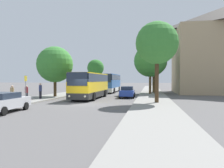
{
  "coord_description": "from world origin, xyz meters",
  "views": [
    {
      "loc": [
        6.55,
        -21.05,
        2.44
      ],
      "look_at": [
        0.57,
        13.78,
        1.74
      ],
      "focal_mm": 35.0,
      "sensor_mm": 36.0,
      "label": 1
    }
  ],
  "objects": [
    {
      "name": "ground_plane",
      "position": [
        0.0,
        0.0,
        0.0
      ],
      "size": [
        300.0,
        300.0,
        0.0
      ],
      "primitive_type": "plane",
      "color": "#565454",
      "rests_on": "ground"
    },
    {
      "name": "sidewalk_left",
      "position": [
        -7.0,
        0.0,
        0.07
      ],
      "size": [
        4.0,
        120.0,
        0.15
      ],
      "primitive_type": "cube",
      "color": "gray",
      "rests_on": "ground_plane"
    },
    {
      "name": "bus_stop_sign",
      "position": [
        -7.02,
        1.21,
        1.86
      ],
      "size": [
        0.08,
        0.45,
        2.77
      ],
      "color": "gray",
      "rests_on": "sidewalk_left"
    },
    {
      "name": "tree_right_near",
      "position": [
        6.66,
        14.93,
        5.49
      ],
      "size": [
        5.25,
        5.25,
        7.99
      ],
      "color": "#513D23",
      "rests_on": "sidewalk_right"
    },
    {
      "name": "pedestrian_waiting_near",
      "position": [
        -6.54,
        3.61,
        1.1
      ],
      "size": [
        0.36,
        0.36,
        1.86
      ],
      "rotation": [
        0.0,
        0.0,
        4.74
      ],
      "color": "#23232D",
      "rests_on": "sidewalk_left"
    },
    {
      "name": "tree_left_near",
      "position": [
        -6.17,
        6.97,
        4.51
      ],
      "size": [
        4.89,
        4.89,
        6.81
      ],
      "color": "#47331E",
      "rests_on": "sidewalk_left"
    },
    {
      "name": "bus_front",
      "position": [
        -0.96,
        6.21,
        1.74
      ],
      "size": [
        2.87,
        10.41,
        3.26
      ],
      "rotation": [
        0.0,
        0.0,
        -0.01
      ],
      "color": "#2D2D2D",
      "rests_on": "ground_plane"
    },
    {
      "name": "tree_right_far",
      "position": [
        7.28,
        1.27,
        6.09
      ],
      "size": [
        4.26,
        4.26,
        8.1
      ],
      "color": "#47331E",
      "rests_on": "sidewalk_right"
    },
    {
      "name": "tree_left_far",
      "position": [
        -6.96,
        32.95,
        5.44
      ],
      "size": [
        4.23,
        4.23,
        7.43
      ],
      "color": "#513D23",
      "rests_on": "sidewalk_left"
    },
    {
      "name": "tree_right_mid",
      "position": [
        7.28,
        18.13,
        5.63
      ],
      "size": [
        4.7,
        4.7,
        7.85
      ],
      "color": "#513D23",
      "rests_on": "sidewalk_right"
    },
    {
      "name": "building_right_background",
      "position": [
        19.5,
        20.84,
        7.69
      ],
      "size": [
        16.5,
        13.07,
        15.39
      ],
      "color": "tan",
      "rests_on": "ground_plane"
    },
    {
      "name": "bus_middle",
      "position": [
        -0.96,
        20.55,
        1.85
      ],
      "size": [
        2.91,
        11.65,
        3.46
      ],
      "rotation": [
        0.0,
        0.0,
        0.01
      ],
      "color": "silver",
      "rests_on": "ground_plane"
    },
    {
      "name": "pedestrian_waiting_far",
      "position": [
        -7.43,
        2.04,
        0.97
      ],
      "size": [
        0.36,
        0.36,
        1.64
      ],
      "rotation": [
        0.0,
        0.0,
        2.55
      ],
      "color": "#23232D",
      "rests_on": "sidewalk_left"
    },
    {
      "name": "sidewalk_right",
      "position": [
        7.0,
        0.0,
        0.07
      ],
      "size": [
        4.0,
        120.0,
        0.15
      ],
      "primitive_type": "cube",
      "color": "gray",
      "rests_on": "ground_plane"
    },
    {
      "name": "pedestrian_walking_back",
      "position": [
        -6.67,
        -1.75,
        1.03
      ],
      "size": [
        0.36,
        0.36,
        1.74
      ],
      "rotation": [
        0.0,
        0.0,
        2.22
      ],
      "color": "#23232D",
      "rests_on": "sidewalk_left"
    },
    {
      "name": "parked_car_left_curb",
      "position": [
        -4.19,
        -6.45,
        0.78
      ],
      "size": [
        2.3,
        4.71,
        1.48
      ],
      "rotation": [
        0.0,
        0.0,
        0.04
      ],
      "color": "#B7B7BC",
      "rests_on": "ground_plane"
    },
    {
      "name": "parked_car_right_near",
      "position": [
        3.61,
        8.26,
        0.8
      ],
      "size": [
        2.05,
        4.1,
        1.54
      ],
      "rotation": [
        0.0,
        0.0,
        3.16
      ],
      "color": "#233D9E",
      "rests_on": "ground_plane"
    }
  ]
}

